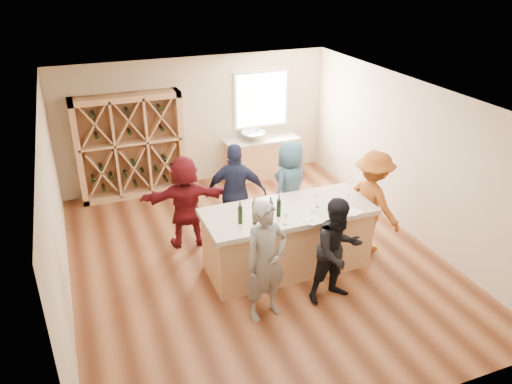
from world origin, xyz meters
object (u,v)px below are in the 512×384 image
object	(u,v)px
wine_bottle_e	(279,208)
person_far_left	(186,202)
wine_bottle_c	(254,210)
person_far_mid	(236,193)
person_server	(372,202)
person_near_left	(266,261)
wine_bottle_b	(255,216)
wine_rack	(131,147)
sink	(253,136)
tasting_counter_base	(287,241)
person_near_right	(338,251)
wine_bottle_d	(271,211)
person_far_right	(290,186)
wine_bottle_a	(240,215)

from	to	relation	value
wine_bottle_e	person_far_left	distance (m)	1.87
wine_bottle_c	person_far_mid	distance (m)	1.27
wine_bottle_e	person_server	size ratio (longest dim) A/B	0.15
wine_bottle_c	person_near_left	bearing A→B (deg)	-101.41
wine_bottle_b	wine_rack	bearing A→B (deg)	107.42
wine_bottle_e	person_far_left	size ratio (longest dim) A/B	0.17
person_near_left	sink	bearing A→B (deg)	60.08
tasting_counter_base	person_server	bearing A→B (deg)	1.24
tasting_counter_base	person_near_right	distance (m)	1.12
sink	person_far_mid	world-z (taller)	person_far_mid
person_near_right	wine_bottle_d	bearing A→B (deg)	127.31
wine_bottle_c	person_far_right	bearing A→B (deg)	46.52
tasting_counter_base	person_near_right	xyz separation A→B (m)	(0.33, -1.01, 0.33)
person_near_right	person_server	size ratio (longest dim) A/B	0.92
wine_bottle_b	person_far_left	bearing A→B (deg)	113.65
wine_bottle_b	person_far_right	world-z (taller)	person_far_right
sink	person_far_mid	xyz separation A→B (m)	(-1.27, -2.47, -0.10)
person_near_right	person_far_left	bearing A→B (deg)	121.12
person_near_left	wine_rack	bearing A→B (deg)	92.38
wine_bottle_d	wine_bottle_c	bearing A→B (deg)	145.45
person_near_left	tasting_counter_base	bearing A→B (deg)	40.41
wine_bottle_d	person_near_left	world-z (taller)	person_near_left
wine_bottle_b	person_server	xyz separation A→B (m)	(2.25, 0.28, -0.31)
person_far_right	person_server	bearing A→B (deg)	100.65
wine_bottle_a	person_near_left	xyz separation A→B (m)	(0.07, -0.84, -0.32)
person_near_right	person_near_left	bearing A→B (deg)	173.99
wine_rack	wine_bottle_e	world-z (taller)	wine_rack
wine_rack	wine_bottle_a	distance (m)	4.00
sink	wine_bottle_b	distance (m)	4.15
person_server	person_far_left	world-z (taller)	person_server
wine_bottle_c	wine_bottle_b	bearing A→B (deg)	-107.25
wine_rack	person_far_left	bearing A→B (deg)	-76.89
tasting_counter_base	wine_bottle_b	bearing A→B (deg)	-159.38
wine_rack	tasting_counter_base	xyz separation A→B (m)	(1.90, -3.70, -0.60)
wine_bottle_d	wine_bottle_e	size ratio (longest dim) A/B	1.08
wine_bottle_d	person_far_mid	size ratio (longest dim) A/B	0.16
wine_bottle_e	person_far_mid	world-z (taller)	person_far_mid
sink	tasting_counter_base	distance (m)	3.76
wine_rack	wine_bottle_a	bearing A→B (deg)	-74.89
wine_rack	wine_bottle_c	size ratio (longest dim) A/B	8.32
wine_bottle_e	person_far_left	xyz separation A→B (m)	(-1.11, 1.46, -0.38)
person_near_right	wine_bottle_c	bearing A→B (deg)	129.88
wine_bottle_c	person_near_left	xyz separation A→B (m)	(-0.19, -0.92, -0.31)
wine_bottle_b	wine_bottle_d	distance (m)	0.27
sink	tasting_counter_base	size ratio (longest dim) A/B	0.21
wine_bottle_a	wine_bottle_b	distance (m)	0.22
wine_bottle_d	person_near_left	xyz separation A→B (m)	(-0.40, -0.78, -0.33)
wine_rack	wine_bottle_c	distance (m)	3.99
sink	wine_bottle_c	world-z (taller)	wine_bottle_c
person_server	person_far_right	bearing A→B (deg)	26.70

